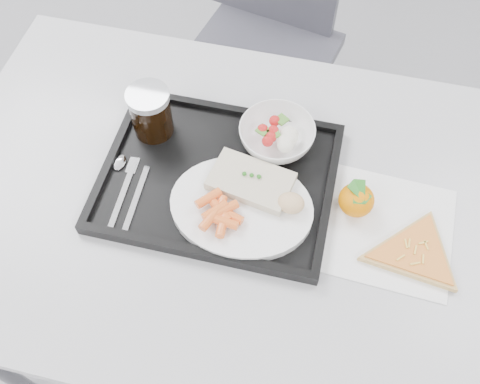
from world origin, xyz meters
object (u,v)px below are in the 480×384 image
chair (264,21)px  dinner_plate (241,207)px  tray (218,178)px  tangerine (356,200)px  salad_bowl (277,135)px  cola_glass (151,112)px  table (236,215)px  pizza_slice (415,253)px

chair → dinner_plate: 0.82m
tray → tangerine: bearing=-0.9°
salad_bowl → cola_glass: size_ratio=1.41×
chair → cola_glass: chair is taller
dinner_plate → tangerine: bearing=15.5°
chair → salad_bowl: bearing=-76.7°
cola_glass → table: bearing=-29.3°
salad_bowl → tangerine: (0.17, -0.11, -0.00)m
table → cola_glass: cola_glass is taller
salad_bowl → pizza_slice: bearing=-32.1°
chair → tangerine: chair is taller
dinner_plate → cola_glass: cola_glass is taller
table → chair: size_ratio=1.29×
tray → table: bearing=-34.5°
table → tangerine: size_ratio=14.35×
tray → dinner_plate: (0.06, -0.06, 0.02)m
table → tray: (-0.04, 0.03, 0.08)m
cola_glass → pizza_slice: bearing=-16.2°
chair → tray: 0.75m
salad_bowl → cola_glass: 0.26m
tangerine → pizza_slice: size_ratio=0.31×
chair → salad_bowl: (0.14, -0.61, 0.25)m
table → cola_glass: (-0.20, 0.11, 0.14)m
table → salad_bowl: salad_bowl is taller
dinner_plate → tangerine: tangerine is taller
chair → tangerine: size_ratio=11.12×
dinner_plate → pizza_slice: dinner_plate is taller
tangerine → chair: bearing=113.7°
tray → tangerine: tangerine is taller
dinner_plate → cola_glass: 0.27m
chair → salad_bowl: 0.68m
dinner_plate → tray: bearing=134.8°
salad_bowl → table: bearing=-110.1°
table → chair: bearing=97.1°
cola_glass → dinner_plate: bearing=-33.5°
table → salad_bowl: 0.18m
chair → tray: bearing=-86.0°
dinner_plate → pizza_slice: (0.33, -0.01, -0.01)m
table → tray: bearing=145.5°
tray → tangerine: (0.27, -0.00, 0.03)m
tray → cola_glass: size_ratio=4.17×
table → tray: 0.09m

